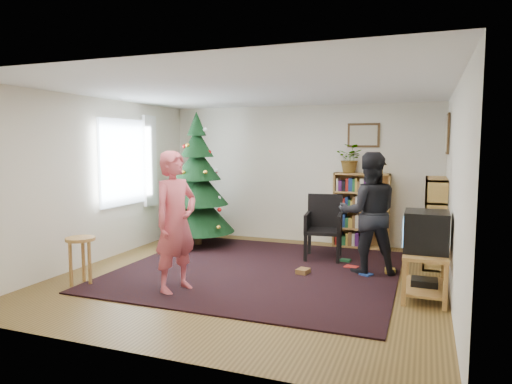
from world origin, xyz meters
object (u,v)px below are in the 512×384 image
(picture_back, at_px, (364,135))
(person_standing, at_px, (176,222))
(crt_tv, at_px, (426,231))
(table_lamp, at_px, (380,162))
(christmas_tree, at_px, (197,190))
(armchair, at_px, (325,224))
(stool, at_px, (81,248))
(tv_stand, at_px, (425,270))
(picture_right, at_px, (448,134))
(potted_plant, at_px, (351,158))
(bookshelf_right, at_px, (435,220))
(bookshelf_back, at_px, (361,210))
(person_by_chair, at_px, (369,213))

(picture_back, bearing_deg, person_standing, -117.80)
(crt_tv, height_order, table_lamp, table_lamp)
(christmas_tree, bearing_deg, armchair, -2.83)
(christmas_tree, relative_size, person_standing, 1.38)
(armchair, distance_m, stool, 3.60)
(picture_back, height_order, tv_stand, picture_back)
(picture_right, height_order, potted_plant, picture_right)
(picture_right, relative_size, bookshelf_right, 0.46)
(bookshelf_back, height_order, armchair, bookshelf_back)
(picture_back, distance_m, bookshelf_back, 1.29)
(picture_back, height_order, person_by_chair, picture_back)
(picture_right, xyz_separation_m, person_standing, (-3.10, -2.65, -1.09))
(picture_right, distance_m, tv_stand, 2.44)
(person_by_chair, bearing_deg, bookshelf_back, -93.75)
(armchair, xyz_separation_m, person_standing, (-1.36, -2.26, 0.32))
(stool, height_order, potted_plant, potted_plant)
(table_lamp, bearing_deg, christmas_tree, -164.06)
(christmas_tree, xyz_separation_m, crt_tv, (3.80, -1.52, -0.20))
(stool, height_order, person_standing, person_standing)
(picture_back, relative_size, potted_plant, 1.10)
(stool, distance_m, potted_plant, 4.60)
(stool, distance_m, person_standing, 1.36)
(person_standing, distance_m, table_lamp, 3.90)
(bookshelf_back, relative_size, crt_tv, 2.42)
(crt_tv, relative_size, stool, 0.88)
(picture_back, xyz_separation_m, potted_plant, (-0.19, -0.14, -0.40))
(crt_tv, height_order, stool, crt_tv)
(tv_stand, height_order, person_by_chair, person_by_chair)
(bookshelf_back, xyz_separation_m, crt_tv, (1.06, -2.39, 0.12))
(picture_back, relative_size, person_standing, 0.32)
(person_standing, bearing_deg, christmas_tree, 39.76)
(crt_tv, bearing_deg, tv_stand, 0.00)
(picture_right, height_order, stool, picture_right)
(bookshelf_right, xyz_separation_m, stool, (-4.26, -2.66, -0.19))
(picture_back, xyz_separation_m, picture_right, (1.33, -0.73, 0.00))
(bookshelf_back, height_order, person_by_chair, person_by_chair)
(picture_right, distance_m, person_by_chair, 1.81)
(bookshelf_back, xyz_separation_m, stool, (-3.07, -3.43, -0.19))
(crt_tv, bearing_deg, picture_right, 81.85)
(bookshelf_back, distance_m, armchair, 1.08)
(tv_stand, relative_size, person_by_chair, 0.52)
(armchair, height_order, table_lamp, table_lamp)
(picture_right, bearing_deg, tv_stand, -98.06)
(tv_stand, relative_size, armchair, 0.87)
(person_by_chair, xyz_separation_m, potted_plant, (-0.51, 1.61, 0.70))
(bookshelf_right, xyz_separation_m, table_lamp, (-0.88, 0.76, 0.84))
(christmas_tree, bearing_deg, bookshelf_right, 1.53)
(picture_right, bearing_deg, bookshelf_right, -128.11)
(table_lamp, bearing_deg, picture_back, 156.27)
(person_by_chair, xyz_separation_m, table_lamp, (-0.01, 1.61, 0.65))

